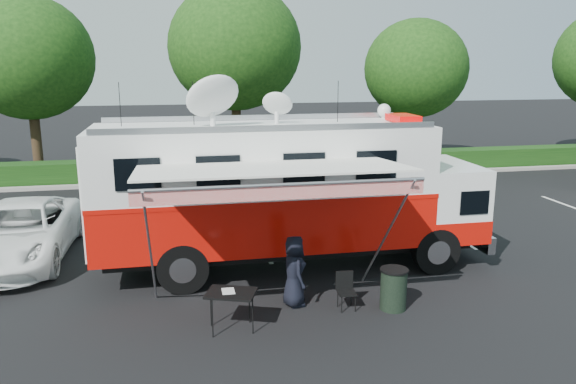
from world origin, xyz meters
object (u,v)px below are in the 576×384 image
trash_bin (393,289)px  white_suv (22,260)px  folding_table (231,294)px  command_truck (289,191)px

trash_bin → white_suv: bearing=150.6°
folding_table → trash_bin: 3.58m
command_truck → folding_table: size_ratio=8.82×
white_suv → command_truck: bearing=-13.9°
white_suv → trash_bin: (8.77, -4.94, 0.46)m
white_suv → trash_bin: size_ratio=6.11×
white_suv → folding_table: (5.21, -5.24, 0.77)m
folding_table → command_truck: bearing=61.0°
trash_bin → command_truck: bearing=119.8°
white_suv → trash_bin: trash_bin is taller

